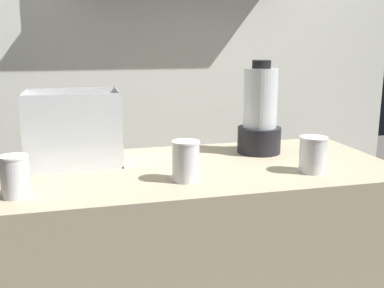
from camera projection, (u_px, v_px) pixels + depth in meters
counter at (192, 284)px, 1.68m from camera, size 1.40×0.64×0.90m
back_wall_unit at (154, 53)px, 2.22m from camera, size 2.60×0.24×2.50m
carrot_display_bin at (74, 141)px, 1.60m from camera, size 0.32×0.21×0.26m
blender_pitcher at (260, 116)px, 1.75m from camera, size 0.17×0.17×0.35m
juice_cup_beet_far_left at (15, 179)px, 1.26m from camera, size 0.08×0.08×0.12m
juice_cup_mango_left at (186, 163)px, 1.41m from camera, size 0.09×0.09×0.13m
juice_cup_beet_middle at (313, 157)px, 1.50m from camera, size 0.09×0.09×0.12m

